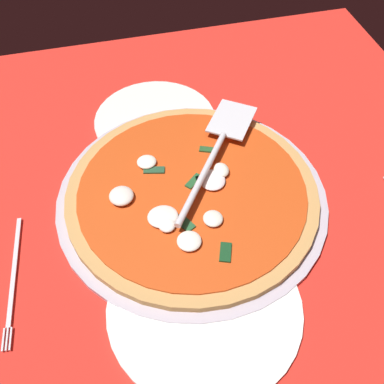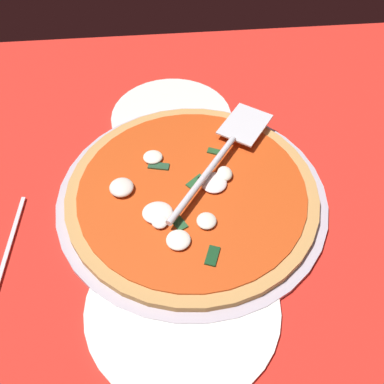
% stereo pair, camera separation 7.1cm
% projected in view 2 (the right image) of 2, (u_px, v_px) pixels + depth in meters
% --- Properties ---
extents(ground_plane, '(0.97, 0.97, 0.01)m').
position_uv_depth(ground_plane, '(197.00, 209.00, 0.73)').
color(ground_plane, red).
extents(checker_pattern, '(0.97, 0.97, 0.00)m').
position_uv_depth(checker_pattern, '(197.00, 208.00, 0.72)').
color(checker_pattern, silver).
rests_on(checker_pattern, ground_plane).
extents(pizza_pan, '(0.42, 0.42, 0.01)m').
position_uv_depth(pizza_pan, '(192.00, 199.00, 0.73)').
color(pizza_pan, '#B8B0BF').
rests_on(pizza_pan, ground_plane).
extents(dinner_plate_left, '(0.22, 0.22, 0.01)m').
position_uv_depth(dinner_plate_left, '(171.00, 117.00, 0.85)').
color(dinner_plate_left, silver).
rests_on(dinner_plate_left, ground_plane).
extents(dinner_plate_right, '(0.26, 0.26, 0.01)m').
position_uv_depth(dinner_plate_right, '(183.00, 308.00, 0.61)').
color(dinner_plate_right, white).
rests_on(dinner_plate_right, ground_plane).
extents(pizza, '(0.39, 0.39, 0.03)m').
position_uv_depth(pizza, '(191.00, 193.00, 0.71)').
color(pizza, tan).
rests_on(pizza, pizza_pan).
extents(pizza_server, '(0.25, 0.20, 0.01)m').
position_uv_depth(pizza_server, '(224.00, 152.00, 0.74)').
color(pizza_server, silver).
rests_on(pizza_server, pizza).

